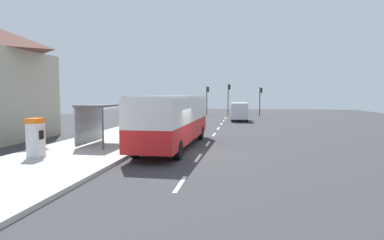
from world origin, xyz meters
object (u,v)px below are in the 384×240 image
Objects in this scene: traffic_light_median at (229,94)px; bus_shelter at (98,114)px; traffic_light_far_side at (207,96)px; white_van at (239,110)px; sedan_near at (240,111)px; bus at (173,118)px; ticket_machine at (36,137)px; recycling_bin_green at (138,135)px; traffic_light_near_side at (260,97)px; recycling_bin_yellow at (130,138)px; recycling_bin_orange at (134,137)px; sedan_far at (240,109)px.

bus_shelter is (-6.81, -35.27, -1.30)m from traffic_light_median.
traffic_light_far_side is 3.59m from traffic_light_median.
white_van is 1.18× the size of sedan_near.
bus is 5.71× the size of ticket_machine.
traffic_light_near_side is (9.71, 32.63, 2.38)m from recycling_bin_green.
sedan_near is 33.50m from recycling_bin_yellow.
sedan_near is at bearing -159.93° from traffic_light_near_side.
recycling_bin_yellow is 0.70m from recycling_bin_orange.
bus is at bearing -102.29° from traffic_light_near_side.
sedan_far is 1.12× the size of bus_shelter.
white_van reaches higher than recycling_bin_orange.
sedan_near is 32.81m from recycling_bin_orange.
sedan_far is 0.99× the size of traffic_light_near_side.
recycling_bin_orange is 0.24× the size of bus_shelter.
traffic_light_far_side is (1.10, 34.13, 2.49)m from recycling_bin_orange.
bus is 7.78m from ticket_machine.
traffic_light_near_side is at bearing 20.07° from sedan_near.
sedan_near is 33.67m from bus_shelter.
bus is 2.10× the size of white_van.
recycling_bin_yellow is 0.19× the size of traffic_light_median.
traffic_light_median is (2.11, 34.72, 1.56)m from bus.
sedan_far is 39.59m from recycling_bin_green.
traffic_light_median reaches higher than traffic_light_near_side.
bus reaches higher than sedan_far.
bus_shelter is at bearing -102.26° from sedan_far.
traffic_light_near_side is (13.11, 38.16, 1.86)m from ticket_machine.
bus_shelter reaches higher than white_van.
ticket_machine is (-5.89, -5.04, -0.67)m from bus.
bus_shelter is (-8.72, -40.10, 1.31)m from sedan_far.
bus is at bearing 4.78° from recycling_bin_orange.
traffic_light_median is at bearing 162.61° from traffic_light_near_side.
traffic_light_far_side is at bearing 88.15° from recycling_bin_orange.
recycling_bin_yellow is at bearing -159.96° from bus.
bus_shelter is at bearing -95.49° from traffic_light_far_side.
sedan_near is 2.30× the size of ticket_machine.
bus is 33.98m from traffic_light_far_side.
traffic_light_near_side is (3.31, 11.34, 1.69)m from white_van.
white_van is 5.54× the size of recycling_bin_green.
recycling_bin_yellow is 36.03m from traffic_light_median.
bus_shelter is at bearing 170.84° from recycling_bin_yellow.
traffic_light_near_side is at bearing 73.44° from recycling_bin_green.
traffic_light_median is at bearing 86.52° from bus.
ticket_machine is 0.41× the size of traffic_light_far_side.
ticket_machine reaches higher than sedan_far.
bus_shelter is (-11.92, -33.67, -0.94)m from traffic_light_near_side.
sedan_far is 41.06m from bus_shelter.
white_van is at bearing 79.82° from bus.
bus is at bearing 6.69° from bus_shelter.
sedan_far is at bearing 77.47° from ticket_machine.
sedan_near is at bearing 89.45° from white_van.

